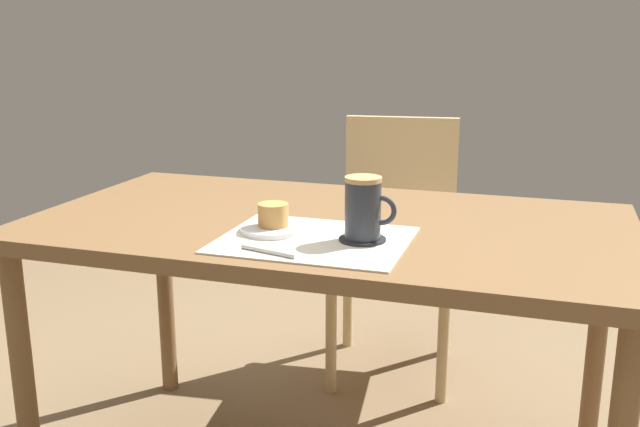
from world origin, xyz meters
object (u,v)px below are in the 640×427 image
at_px(pastry, 273,215).
at_px(dining_table, 328,248).
at_px(pastry_plate, 273,229).
at_px(coffee_mug, 364,208).
at_px(wooden_chair, 396,231).

bearing_deg(pastry, dining_table, 61.26).
bearing_deg(pastry_plate, dining_table, 61.26).
bearing_deg(coffee_mug, pastry_plate, 177.72).
height_order(dining_table, coffee_mug, coffee_mug).
relative_size(wooden_chair, pastry_plate, 5.84).
height_order(dining_table, pastry_plate, pastry_plate).
xyz_separation_m(wooden_chair, pastry, (-0.09, -0.88, 0.27)).
distance_m(dining_table, pastry, 0.20).
bearing_deg(pastry, pastry_plate, 0.00).
distance_m(wooden_chair, coffee_mug, 0.95).
distance_m(dining_table, wooden_chair, 0.75).
bearing_deg(pastry, wooden_chair, 84.04).
height_order(pastry_plate, coffee_mug, coffee_mug).
bearing_deg(pastry, coffee_mug, -2.28).
relative_size(pastry_plate, coffee_mug, 1.11).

